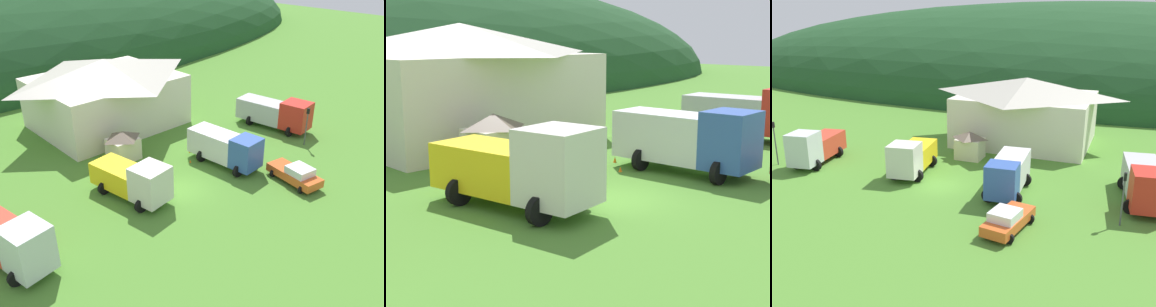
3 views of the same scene
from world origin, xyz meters
The scene contains 8 objects.
ground_plane centered at (0.00, 0.00, 0.00)m, with size 200.00×200.00×0.00m, color #4C842D.
depot_building centered at (3.11, 16.03, 3.78)m, with size 15.50×12.57×7.34m.
play_shed_cream centered at (-0.50, 7.89, 1.45)m, with size 2.80×2.43×2.81m.
flatbed_truck_yellow centered at (-3.75, 1.68, 1.69)m, with size 3.92×7.23×3.34m.
box_truck_blue centered at (5.67, 0.63, 1.75)m, with size 3.50×7.13×3.22m.
crane_truck_red centered at (15.91, 2.68, 1.79)m, with size 4.00×8.34×3.40m.
traffic_cone_near_pickup centered at (4.91, 4.63, 0.00)m, with size 0.36×0.36×0.63m, color orange.
traffic_cone_mid_row centered at (3.54, 3.07, 0.00)m, with size 0.36×0.36×0.52m, color orange.
Camera 2 is at (-16.99, -14.61, 6.56)m, focal length 52.83 mm.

